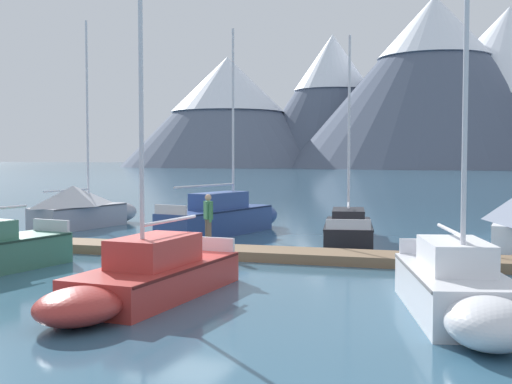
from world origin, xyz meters
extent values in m
plane|color=#335B75|center=(0.00, 0.00, 0.00)|extent=(700.00, 700.00, 0.00)
cone|color=slate|center=(-77.21, 195.00, 18.72)|extent=(72.95, 72.95, 37.44)
cone|color=white|center=(-77.21, 195.00, 28.01)|extent=(38.77, 38.77, 18.95)
cone|color=#4C566B|center=(-43.91, 209.05, 22.69)|extent=(59.58, 59.58, 45.39)
cone|color=white|center=(-43.91, 209.05, 35.79)|extent=(26.60, 26.60, 19.30)
cone|color=#4C566B|center=(-9.16, 198.09, 26.62)|extent=(92.10, 92.10, 53.23)
cone|color=white|center=(-9.16, 198.09, 43.62)|extent=(35.11, 35.11, 19.33)
cone|color=#4C566B|center=(12.95, 209.63, 25.38)|extent=(91.61, 91.61, 50.77)
cone|color=white|center=(12.95, 209.63, 35.99)|extent=(56.19, 56.19, 29.66)
cube|color=brown|center=(0.00, 4.00, 0.15)|extent=(22.12, 2.74, 0.30)
cylinder|color=#38383D|center=(0.03, 3.29, 0.12)|extent=(21.17, 1.23, 0.24)
cylinder|color=#38383D|center=(-0.03, 4.71, 0.12)|extent=(21.17, 1.23, 0.24)
cube|color=#93939E|center=(-9.83, 9.71, 0.52)|extent=(2.32, 4.94, 1.03)
ellipsoid|color=#93939E|center=(-9.41, 12.43, 0.52)|extent=(1.69, 2.33, 0.98)
cube|color=#424247|center=(-9.83, 9.71, 0.99)|extent=(2.35, 4.85, 0.06)
cylinder|color=silver|center=(-9.73, 10.33, 5.23)|extent=(0.10, 0.10, 8.39)
cylinder|color=silver|center=(-9.94, 8.98, 1.75)|extent=(0.49, 2.71, 0.08)
pyramid|color=silver|center=(-9.88, 9.36, 1.49)|extent=(2.43, 4.04, 0.91)
cube|color=silver|center=(-5.14, 1.43, 1.10)|extent=(1.42, 0.29, 0.36)
cube|color=navy|center=(-2.88, 9.33, 0.54)|extent=(2.77, 6.58, 1.08)
ellipsoid|color=navy|center=(-2.21, 12.83, 0.54)|extent=(1.73, 2.29, 1.03)
cube|color=#121D39|center=(-2.88, 9.33, 1.04)|extent=(2.79, 6.46, 0.06)
cylinder|color=silver|center=(-2.64, 10.55, 4.87)|extent=(0.10, 0.10, 7.56)
cylinder|color=silver|center=(-3.03, 8.52, 2.08)|extent=(0.85, 4.07, 0.08)
cube|color=#2F4A8A|center=(-2.85, 9.49, 1.42)|extent=(1.64, 3.03, 0.68)
cube|color=silver|center=(-3.46, 6.27, 1.26)|extent=(1.44, 0.37, 0.36)
cube|color=#B2332D|center=(0.48, -2.18, 0.37)|extent=(2.10, 5.13, 0.74)
ellipsoid|color=#B2332D|center=(0.33, -5.05, 0.37)|extent=(1.67, 2.09, 0.71)
cube|color=#501614|center=(0.48, -2.18, 0.70)|extent=(2.14, 5.04, 0.06)
cylinder|color=silver|center=(0.45, -2.82, 4.32)|extent=(0.10, 0.10, 7.16)
cylinder|color=silver|center=(0.51, -1.58, 1.70)|extent=(0.21, 2.48, 0.08)
cube|color=#C03A35|center=(0.47, -2.31, 1.07)|extent=(1.41, 2.33, 0.66)
cube|color=silver|center=(0.60, 0.26, 0.92)|extent=(1.67, 0.18, 0.36)
cube|color=black|center=(2.61, 9.26, 0.35)|extent=(2.72, 5.44, 0.71)
ellipsoid|color=black|center=(2.03, 12.11, 0.35)|extent=(1.78, 2.01, 0.67)
cube|color=black|center=(2.61, 9.26, 0.67)|extent=(2.73, 5.35, 0.06)
cylinder|color=silver|center=(2.51, 9.72, 4.31)|extent=(0.10, 0.10, 7.20)
cylinder|color=silver|center=(2.76, 8.53, 1.44)|extent=(0.56, 2.39, 0.08)
cube|color=black|center=(2.58, 9.39, 0.96)|extent=(1.64, 2.53, 0.51)
cube|color=silver|center=(3.11, 6.79, 0.89)|extent=(1.53, 0.41, 0.36)
cube|color=silver|center=(7.02, -1.72, 0.46)|extent=(2.87, 4.83, 0.92)
ellipsoid|color=silver|center=(7.72, -4.21, 0.46)|extent=(1.89, 2.14, 0.87)
cube|color=slate|center=(7.02, -1.72, 0.88)|extent=(2.88, 4.75, 0.06)
cylinder|color=silver|center=(7.22, -2.43, 3.98)|extent=(0.10, 0.10, 6.12)
cylinder|color=silver|center=(6.92, -1.35, 1.68)|extent=(0.68, 2.17, 0.08)
cube|color=white|center=(7.05, -1.83, 1.23)|extent=(1.70, 2.29, 0.61)
cube|color=silver|center=(6.43, 0.39, 1.10)|extent=(1.51, 0.51, 0.36)
cylinder|color=brown|center=(-1.02, 4.26, 0.73)|extent=(0.14, 0.14, 0.86)
cylinder|color=brown|center=(-1.19, 4.46, 0.73)|extent=(0.14, 0.14, 0.86)
cube|color=#387A4C|center=(-1.10, 4.36, 1.46)|extent=(0.41, 0.43, 0.60)
sphere|color=tan|center=(-1.10, 4.36, 1.88)|extent=(0.22, 0.22, 0.22)
cylinder|color=#387A4C|center=(-0.94, 4.17, 1.39)|extent=(0.09, 0.09, 0.62)
cylinder|color=#387A4C|center=(-1.26, 4.55, 1.39)|extent=(0.09, 0.09, 0.62)
camera|label=1|loc=(7.67, -15.68, 3.22)|focal=46.33mm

